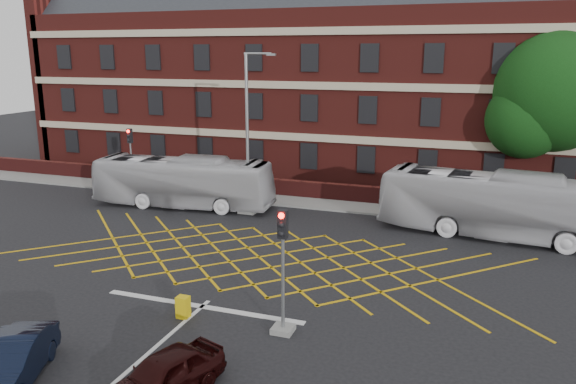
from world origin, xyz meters
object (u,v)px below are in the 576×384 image
(traffic_light_near, at_px, (283,283))
(utility_cabinet, at_px, (183,307))
(car_maroon, at_px, (164,375))
(traffic_light_far, at_px, (132,166))
(car_navy, at_px, (12,362))
(deciduous_tree, at_px, (553,101))
(street_lamp, at_px, (249,160))
(bus_left, at_px, (183,182))
(bus_right, at_px, (500,205))
(direction_signs, at_px, (125,169))

(traffic_light_near, relative_size, utility_cabinet, 5.37)
(car_maroon, relative_size, traffic_light_far, 0.86)
(car_navy, distance_m, car_maroon, 4.48)
(deciduous_tree, height_order, utility_cabinet, deciduous_tree)
(car_maroon, height_order, street_lamp, street_lamp)
(deciduous_tree, distance_m, street_lamp, 18.36)
(bus_left, relative_size, traffic_light_far, 2.58)
(bus_right, relative_size, car_navy, 3.01)
(traffic_light_far, distance_m, utility_cabinet, 19.75)
(traffic_light_far, bearing_deg, street_lamp, -12.06)
(bus_right, relative_size, traffic_light_near, 2.80)
(utility_cabinet, bearing_deg, car_navy, -115.80)
(car_navy, distance_m, traffic_light_near, 8.28)
(deciduous_tree, height_order, traffic_light_near, deciduous_tree)
(bus_left, height_order, traffic_light_near, traffic_light_near)
(utility_cabinet, bearing_deg, street_lamp, 103.38)
(bus_right, xyz_separation_m, traffic_light_far, (-23.11, 1.89, 0.10))
(street_lamp, xyz_separation_m, direction_signs, (-10.40, 2.58, -1.78))
(deciduous_tree, bearing_deg, street_lamp, -154.48)
(bus_left, distance_m, direction_signs, 6.63)
(traffic_light_near, bearing_deg, car_navy, -139.15)
(deciduous_tree, relative_size, street_lamp, 1.14)
(bus_right, height_order, traffic_light_far, traffic_light_far)
(utility_cabinet, bearing_deg, car_maroon, -66.34)
(utility_cabinet, bearing_deg, traffic_light_far, 129.55)
(bus_left, relative_size, traffic_light_near, 2.58)
(direction_signs, bearing_deg, street_lamp, -13.91)
(deciduous_tree, bearing_deg, direction_signs, -168.96)
(bus_right, relative_size, car_maroon, 3.26)
(bus_left, height_order, deciduous_tree, deciduous_tree)
(bus_right, distance_m, street_lamp, 13.78)
(bus_right, bearing_deg, deciduous_tree, -11.59)
(bus_right, height_order, street_lamp, street_lamp)
(car_maroon, xyz_separation_m, traffic_light_near, (1.82, 4.48, 1.14))
(direction_signs, bearing_deg, utility_cabinet, -49.33)
(traffic_light_far, bearing_deg, car_maroon, -53.49)
(car_maroon, distance_m, street_lamp, 18.36)
(bus_left, bearing_deg, direction_signs, 61.27)
(car_navy, height_order, direction_signs, direction_signs)
(bus_right, xyz_separation_m, deciduous_tree, (2.62, 7.67, 4.70))
(bus_left, bearing_deg, deciduous_tree, -74.11)
(bus_left, xyz_separation_m, bus_right, (18.03, 0.21, 0.13))
(car_navy, distance_m, utility_cabinet, 5.77)
(bus_right, bearing_deg, car_navy, 151.96)
(deciduous_tree, height_order, traffic_light_far, deciduous_tree)
(bus_left, height_order, utility_cabinet, bus_left)
(traffic_light_far, relative_size, utility_cabinet, 5.37)
(traffic_light_near, bearing_deg, street_lamp, 117.73)
(car_navy, relative_size, utility_cabinet, 5.00)
(car_maroon, distance_m, traffic_light_near, 4.96)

